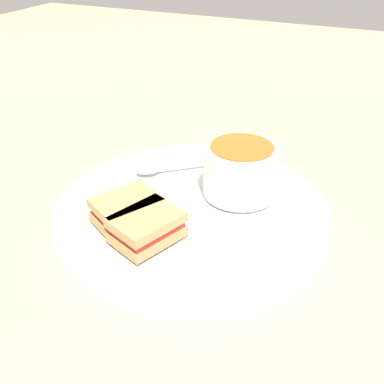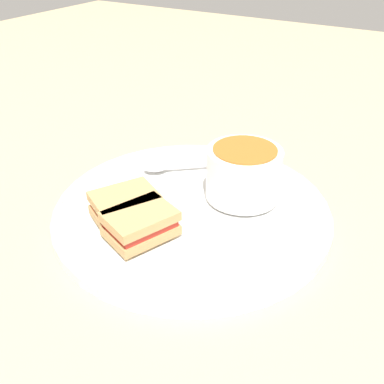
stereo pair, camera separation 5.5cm
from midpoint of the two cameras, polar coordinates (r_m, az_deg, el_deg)
ground_plane at (r=0.56m, az=-2.77°, el=-3.13°), size 2.40×2.40×0.00m
plate at (r=0.56m, az=-2.79°, el=-2.38°), size 0.34×0.34×0.02m
soup_bowl at (r=0.56m, az=3.45°, el=2.77°), size 0.09×0.09×0.07m
spoon at (r=0.63m, az=-7.03°, el=2.86°), size 0.11×0.09×0.01m
sandwich_half_near at (r=0.53m, az=-11.18°, el=-2.29°), size 0.08×0.09×0.03m
sandwich_half_far at (r=0.50m, az=-8.92°, el=-4.50°), size 0.08×0.09×0.03m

